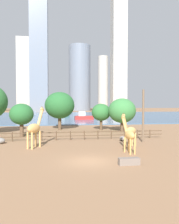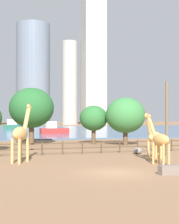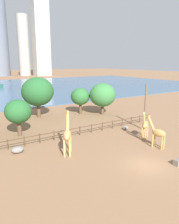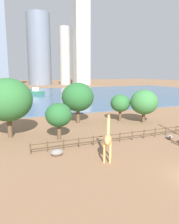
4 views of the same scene
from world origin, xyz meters
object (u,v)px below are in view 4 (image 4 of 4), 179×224
at_px(tree_left_small, 8,100).
at_px(boat_tug, 37,92).
at_px(boulder_near_fence, 57,152).
at_px(boat_sailboat, 74,100).
at_px(tree_left_large, 144,102).
at_px(tree_right_tall, 78,97).
at_px(tree_right_small, 120,103).
at_px(tree_center_broad, 59,115).
at_px(boulder_by_pole, 170,137).
at_px(giraffe_young, 108,139).

xyz_separation_m(tree_left_small, boat_tug, (14.49, 62.67, -4.34)).
bearing_deg(boulder_near_fence, boat_sailboat, 68.55).
distance_m(tree_left_large, tree_right_tall, 12.57).
relative_size(tree_left_large, tree_left_small, 0.72).
distance_m(boulder_near_fence, tree_right_tall, 17.43).
bearing_deg(tree_right_small, tree_left_large, -39.98).
distance_m(boulder_near_fence, boat_sailboat, 43.71).
distance_m(tree_center_broad, boat_sailboat, 37.53).
height_order(tree_center_broad, tree_left_small, tree_left_small).
relative_size(tree_left_large, boat_tug, 0.90).
height_order(tree_left_large, boat_tug, boat_tug).
bearing_deg(tree_right_small, tree_center_broad, -153.40).
bearing_deg(boat_tug, boulder_near_fence, -43.74).
distance_m(tree_left_large, boat_tug, 63.07).
distance_m(tree_left_small, boat_sailboat, 37.28).
bearing_deg(tree_center_broad, tree_left_small, 148.79).
bearing_deg(boulder_near_fence, boulder_by_pole, -0.40).
bearing_deg(tree_right_tall, tree_center_broad, -124.51).
bearing_deg(boulder_near_fence, tree_right_tall, 61.70).
xyz_separation_m(boulder_near_fence, boat_sailboat, (15.98, 40.68, 0.70)).
distance_m(tree_left_small, tree_right_small, 21.04).
distance_m(tree_right_small, boat_tug, 59.74).
distance_m(boulder_by_pole, boat_sailboat, 40.80).
xyz_separation_m(tree_left_large, tree_right_small, (-3.45, 2.90, -0.40)).
bearing_deg(boulder_near_fence, boat_tug, 82.15).
bearing_deg(boat_sailboat, tree_right_small, -94.08).
relative_size(tree_center_broad, boat_sailboat, 0.86).
height_order(giraffe_young, boat_sailboat, giraffe_young).
bearing_deg(tree_left_large, tree_right_tall, 158.50).
distance_m(tree_left_large, tree_center_broad, 18.25).
height_order(giraffe_young, boulder_by_pole, giraffe_young).
bearing_deg(giraffe_young, tree_right_small, -4.01).
relative_size(giraffe_young, tree_right_small, 0.94).
xyz_separation_m(tree_right_small, boat_sailboat, (-0.21, 27.55, -2.43)).
height_order(tree_right_tall, boat_tug, tree_right_tall).
relative_size(tree_left_small, tree_right_small, 1.65).
xyz_separation_m(tree_center_broad, boat_sailboat, (14.08, 34.71, -2.45)).
bearing_deg(giraffe_young, boulder_by_pole, -44.24).
xyz_separation_m(tree_right_tall, tree_left_small, (-12.47, -4.99, 0.65)).
height_order(boulder_by_pole, tree_left_large, tree_left_large).
bearing_deg(tree_left_large, boat_tug, 98.80).
bearing_deg(tree_right_tall, tree_left_large, -21.50).
bearing_deg(boulder_near_fence, tree_left_large, 27.51).
distance_m(giraffe_young, tree_left_large, 20.11).
height_order(tree_center_broad, tree_right_tall, tree_right_tall).
bearing_deg(boulder_near_fence, giraffe_young, -34.17).
bearing_deg(giraffe_young, tree_left_large, -16.94).
xyz_separation_m(giraffe_young, tree_left_small, (-9.32, 13.12, 3.25)).
bearing_deg(boulder_by_pole, tree_left_large, 73.53).
bearing_deg(boat_sailboat, giraffe_young, -108.75).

